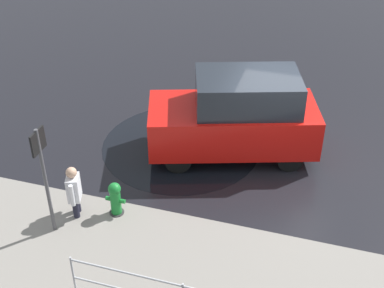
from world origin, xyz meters
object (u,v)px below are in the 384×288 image
Objects in this scene: fire_hydrant at (115,199)px; sign_post at (43,167)px; moving_hatchback at (236,116)px; pedestrian at (74,189)px.

sign_post is at bearing 39.12° from fire_hydrant.
moving_hatchback reaches higher than pedestrian.
fire_hydrant is at bearing -160.86° from pedestrian.
pedestrian is at bearing 50.62° from moving_hatchback.
moving_hatchback is 3.50m from fire_hydrant.
moving_hatchback reaches higher than fire_hydrant.
moving_hatchback is at bearing -127.33° from sign_post.
sign_post is at bearing 52.67° from moving_hatchback.
moving_hatchback is at bearing -129.38° from pedestrian.
pedestrian is (0.77, 0.27, 0.28)m from fire_hydrant.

